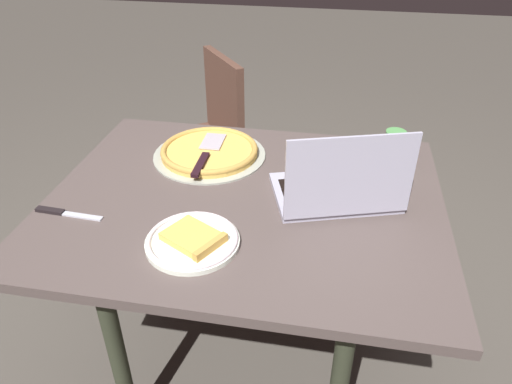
# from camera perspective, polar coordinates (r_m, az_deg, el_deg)

# --- Properties ---
(ground_plane) EXTENTS (12.00, 12.00, 0.00)m
(ground_plane) POSITION_cam_1_polar(r_m,az_deg,el_deg) (1.93, -1.04, -19.39)
(ground_plane) COLOR #4E4941
(dining_table) EXTENTS (1.15, 0.92, 0.75)m
(dining_table) POSITION_cam_1_polar(r_m,az_deg,el_deg) (1.46, -1.30, -3.41)
(dining_table) COLOR #504441
(dining_table) RESTS_ON ground_plane
(laptop) EXTENTS (0.41, 0.34, 0.25)m
(laptop) POSITION_cam_1_polar(r_m,az_deg,el_deg) (1.38, 9.78, 0.54)
(laptop) COLOR #B0AEC6
(laptop) RESTS_ON dining_table
(pizza_plate) EXTENTS (0.24, 0.24, 0.04)m
(pizza_plate) POSITION_cam_1_polar(r_m,az_deg,el_deg) (1.24, -7.49, -5.70)
(pizza_plate) COLOR white
(pizza_plate) RESTS_ON dining_table
(pizza_tray) EXTENTS (0.38, 0.38, 0.04)m
(pizza_tray) POSITION_cam_1_polar(r_m,az_deg,el_deg) (1.63, -5.55, 4.82)
(pizza_tray) COLOR #A3A89A
(pizza_tray) RESTS_ON dining_table
(table_knife) EXTENTS (0.20, 0.03, 0.01)m
(table_knife) POSITION_cam_1_polar(r_m,az_deg,el_deg) (1.45, -22.01, -2.29)
(table_knife) COLOR silver
(table_knife) RESTS_ON dining_table
(drink_cup) EXTENTS (0.07, 0.07, 0.11)m
(drink_cup) POSITION_cam_1_polar(r_m,az_deg,el_deg) (1.64, 16.05, 5.28)
(drink_cup) COLOR #579D54
(drink_cup) RESTS_ON dining_table
(chair_near) EXTENTS (0.56, 0.56, 0.86)m
(chair_near) POSITION_cam_1_polar(r_m,az_deg,el_deg) (2.35, -6.16, 6.77)
(chair_near) COLOR brown
(chair_near) RESTS_ON ground_plane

